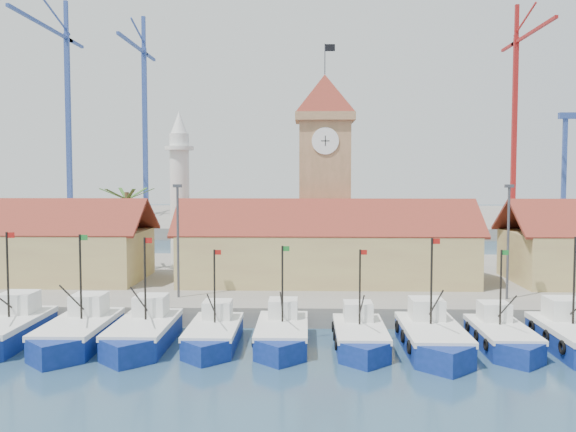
{
  "coord_description": "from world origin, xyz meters",
  "views": [
    {
      "loc": [
        -1.78,
        -38.38,
        11.36
      ],
      "look_at": [
        -3.42,
        18.0,
        7.63
      ],
      "focal_mm": 40.0,
      "sensor_mm": 36.0,
      "label": 1
    }
  ],
  "objects": [
    {
      "name": "ground",
      "position": [
        0.0,
        0.0,
        0.0
      ],
      "size": [
        400.0,
        400.0,
        0.0
      ],
      "primitive_type": "plane",
      "color": "navy",
      "rests_on": "ground"
    },
    {
      "name": "quay",
      "position": [
        0.0,
        24.0,
        0.75
      ],
      "size": [
        140.0,
        32.0,
        1.5
      ],
      "primitive_type": "cube",
      "color": "gray",
      "rests_on": "ground"
    },
    {
      "name": "terminal",
      "position": [
        0.0,
        110.0,
        1.0
      ],
      "size": [
        240.0,
        80.0,
        2.0
      ],
      "primitive_type": "cube",
      "color": "gray",
      "rests_on": "ground"
    },
    {
      "name": "boat_0",
      "position": [
        -21.91,
        2.88,
        0.81
      ],
      "size": [
        3.8,
        10.41,
        7.88
      ],
      "color": "navy",
      "rests_on": "ground"
    },
    {
      "name": "boat_1",
      "position": [
        -16.87,
        2.66,
        0.8
      ],
      "size": [
        3.74,
        10.24,
        7.75
      ],
      "color": "navy",
      "rests_on": "ground"
    },
    {
      "name": "boat_2",
      "position": [
        -12.55,
        2.78,
        0.78
      ],
      "size": [
        3.63,
        9.96,
        7.53
      ],
      "color": "navy",
      "rests_on": "ground"
    },
    {
      "name": "boat_3",
      "position": [
        -7.91,
        2.92,
        0.69
      ],
      "size": [
        3.23,
        8.84,
        6.69
      ],
      "color": "navy",
      "rests_on": "ground"
    },
    {
      "name": "boat_4",
      "position": [
        -3.38,
        3.02,
        0.72
      ],
      "size": [
        3.36,
        9.2,
        6.96
      ],
      "color": "navy",
      "rests_on": "ground"
    },
    {
      "name": "boat_5",
      "position": [
        1.73,
        2.58,
        0.7
      ],
      "size": [
        3.27,
        8.95,
        6.77
      ],
      "color": "navy",
      "rests_on": "ground"
    },
    {
      "name": "boat_6",
      "position": [
        6.29,
        1.96,
        0.79
      ],
      "size": [
        3.68,
        10.09,
        7.64
      ],
      "color": "navy",
      "rests_on": "ground"
    },
    {
      "name": "boat_7",
      "position": [
        10.96,
        2.78,
        0.7
      ],
      "size": [
        3.26,
        8.94,
        6.76
      ],
      "color": "navy",
      "rests_on": "ground"
    },
    {
      "name": "hall_center",
      "position": [
        0.0,
        20.0,
        3.99
      ],
      "size": [
        27.04,
        10.13,
        7.61
      ],
      "color": "tan",
      "rests_on": "quay"
    },
    {
      "name": "clock_tower",
      "position": [
        0.0,
        26.0,
        11.96
      ],
      "size": [
        5.8,
        5.8,
        22.7
      ],
      "color": "tan",
      "rests_on": "quay"
    },
    {
      "name": "minaret",
      "position": [
        -15.0,
        28.0,
        9.73
      ],
      "size": [
        3.0,
        3.0,
        16.3
      ],
      "color": "silver",
      "rests_on": "quay"
    },
    {
      "name": "palm_tree",
      "position": [
        -20.0,
        26.0,
        6.25
      ],
      "size": [
        5.6,
        5.03,
        8.39
      ],
      "color": "brown",
      "rests_on": "quay"
    },
    {
      "name": "lamp_posts",
      "position": [
        0.5,
        12.0,
        6.48
      ],
      "size": [
        80.7,
        0.25,
        9.03
      ],
      "color": "#3F3F44",
      "rests_on": "quay"
    },
    {
      "name": "crane_blue_far",
      "position": [
        -54.21,
        99.99,
        28.42
      ],
      "size": [
        1.0,
        37.75,
        46.85
      ],
      "color": "#2D4389",
      "rests_on": "terminal"
    },
    {
      "name": "crane_blue_near",
      "position": [
        -38.77,
        106.99,
        26.66
      ],
      "size": [
        1.0,
        30.19,
        44.85
      ],
      "color": "#2D4389",
      "rests_on": "terminal"
    },
    {
      "name": "crane_red_right",
      "position": [
        43.92,
        103.69,
        27.55
      ],
      "size": [
        1.0,
        32.71,
        46.06
      ],
      "color": "maroon",
      "rests_on": "terminal"
    }
  ]
}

